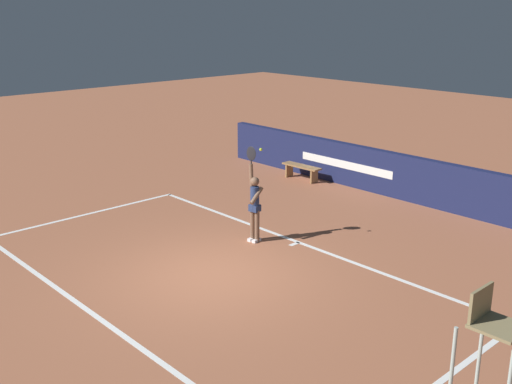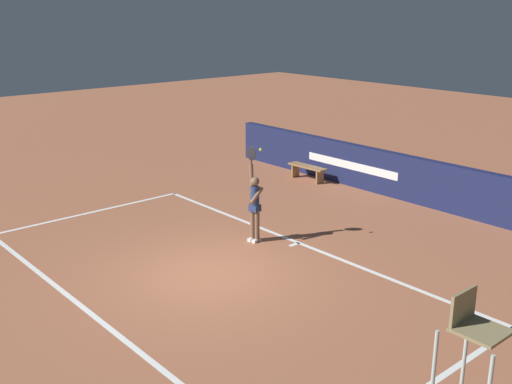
{
  "view_description": "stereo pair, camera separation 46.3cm",
  "coord_description": "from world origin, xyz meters",
  "px_view_note": "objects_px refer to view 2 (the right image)",
  "views": [
    {
      "loc": [
        9.26,
        -7.31,
        5.35
      ],
      "look_at": [
        -0.71,
        1.94,
        1.25
      ],
      "focal_mm": 42.89,
      "sensor_mm": 36.0,
      "label": 1
    },
    {
      "loc": [
        9.56,
        -6.97,
        5.35
      ],
      "look_at": [
        -0.71,
        1.94,
        1.25
      ],
      "focal_mm": 42.89,
      "sensor_mm": 36.0,
      "label": 2
    }
  ],
  "objects_px": {
    "tennis_ball": "(261,150)",
    "umpire_chair": "(473,356)",
    "courtside_bench_near": "(307,169)",
    "tennis_player": "(255,203)"
  },
  "relations": [
    {
      "from": "tennis_player",
      "to": "courtside_bench_near",
      "type": "height_order",
      "value": "tennis_player"
    },
    {
      "from": "tennis_ball",
      "to": "courtside_bench_near",
      "type": "xyz_separation_m",
      "value": [
        -3.22,
        4.85,
        -1.93
      ]
    },
    {
      "from": "tennis_player",
      "to": "tennis_ball",
      "type": "distance_m",
      "value": 1.36
    },
    {
      "from": "tennis_ball",
      "to": "umpire_chair",
      "type": "relative_size",
      "value": 0.03
    },
    {
      "from": "tennis_ball",
      "to": "umpire_chair",
      "type": "height_order",
      "value": "tennis_ball"
    },
    {
      "from": "tennis_ball",
      "to": "umpire_chair",
      "type": "bearing_deg",
      "value": -21.64
    },
    {
      "from": "umpire_chair",
      "to": "tennis_player",
      "type": "bearing_deg",
      "value": 158.82
    },
    {
      "from": "tennis_ball",
      "to": "courtside_bench_near",
      "type": "bearing_deg",
      "value": 123.56
    },
    {
      "from": "tennis_ball",
      "to": "courtside_bench_near",
      "type": "height_order",
      "value": "tennis_ball"
    },
    {
      "from": "tennis_player",
      "to": "umpire_chair",
      "type": "height_order",
      "value": "tennis_player"
    }
  ]
}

